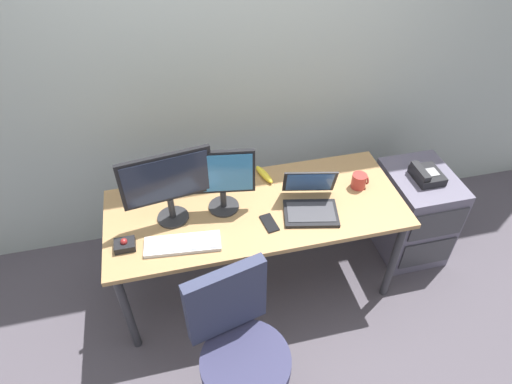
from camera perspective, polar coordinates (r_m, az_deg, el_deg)
The scene contains 14 objects.
ground_plane at distance 3.15m, azimuth 0.00°, elevation -11.32°, with size 8.00×8.00×0.00m, color #4B454D.
back_wall at distance 2.82m, azimuth -3.51°, elevation 18.27°, with size 6.00×0.10×2.80m, color #9DA7A2.
desk at distance 2.67m, azimuth 0.00°, elevation -3.03°, with size 1.76×0.72×0.71m.
file_cabinet at distance 3.31m, azimuth 19.57°, elevation -2.58°, with size 0.42×0.53×0.66m.
desk_phone at distance 3.07m, azimuth 21.12°, elevation 2.09°, with size 0.17×0.20×0.09m.
office_chair at distance 2.34m, azimuth -2.02°, elevation -20.59°, with size 0.52×0.53×0.97m.
monitor_main at distance 2.42m, azimuth -11.38°, elevation 1.19°, with size 0.50×0.18×0.45m.
monitor_side at distance 2.47m, azimuth -4.42°, elevation 1.90°, with size 0.37×0.18×0.41m.
keyboard at distance 2.43m, azimuth -9.44°, elevation -6.59°, with size 0.42×0.18×0.03m.
laptop at distance 2.60m, azimuth 7.01°, elevation -1.22°, with size 0.37×0.37×0.23m.
trackball_mouse at distance 2.49m, azimuth -16.57°, elevation -6.51°, with size 0.11×0.09×0.07m.
coffee_mug at distance 2.80m, azimuth 13.17°, elevation 1.40°, with size 0.10×0.09×0.09m.
cell_phone at distance 2.52m, azimuth 1.73°, elevation -4.02°, with size 0.07×0.14×0.01m, color black.
banana at distance 2.81m, azimuth 1.05°, elevation 2.28°, with size 0.19×0.04×0.04m, color yellow.
Camera 1 is at (-0.44, -1.84, 2.53)m, focal length 31.03 mm.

